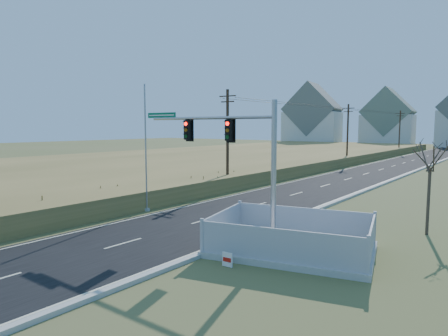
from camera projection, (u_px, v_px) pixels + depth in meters
ground at (154, 236)px, 20.85m from camera, size 260.00×260.00×0.00m
road at (401, 164)px, 60.32m from camera, size 8.00×180.00×0.06m
curb at (431, 165)px, 57.80m from camera, size 0.30×180.00×0.18m
reed_marsh at (234, 157)px, 66.88m from camera, size 38.00×110.00×1.30m
utility_pole_near at (227, 138)px, 36.14m from camera, size 1.80×0.26×9.00m
utility_pole_mid at (348, 133)px, 59.82m from camera, size 1.80×0.26×9.00m
utility_pole_far at (400, 131)px, 83.51m from camera, size 1.80×0.26×9.00m
condo_nw at (312, 120)px, 121.99m from camera, size 17.69×13.38×19.05m
condo_nnw at (388, 122)px, 116.28m from camera, size 14.93×11.17×17.03m
traffic_signal_mast at (241, 155)px, 19.63m from camera, size 8.69×0.59×6.91m
fence_enclosure at (292, 246)px, 18.08m from camera, size 8.05×6.41×1.63m
open_sign at (227, 260)px, 16.15m from camera, size 0.47×0.09×0.59m
flagpole at (146, 161)px, 26.61m from camera, size 0.38×0.38×8.46m
bare_tree at (431, 154)px, 20.60m from camera, size 1.99×1.99×5.28m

